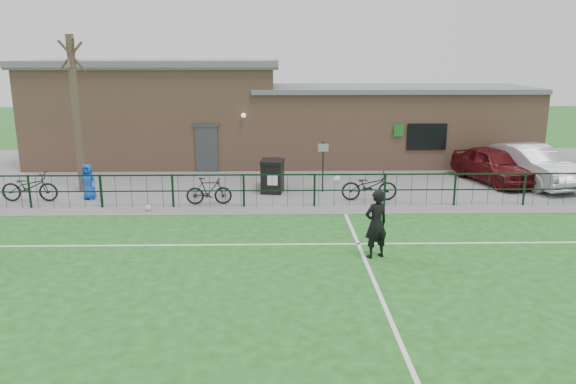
{
  "coord_description": "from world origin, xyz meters",
  "views": [
    {
      "loc": [
        -0.34,
        -11.22,
        5.39
      ],
      "look_at": [
        0.0,
        5.0,
        1.3
      ],
      "focal_mm": 35.0,
      "sensor_mm": 36.0,
      "label": 1
    }
  ],
  "objects_px": {
    "car_silver": "(530,165)",
    "bicycle_c": "(30,187)",
    "wheelie_bin_left": "(272,174)",
    "sign_post": "(323,167)",
    "bare_tree": "(77,115)",
    "bicycle_d": "(209,191)",
    "car_maroon": "(494,165)",
    "spectator_child": "(88,182)",
    "wheelie_bin_right": "(272,177)",
    "ball_ground": "(148,208)",
    "bicycle_e": "(369,186)"
  },
  "relations": [
    {
      "from": "bare_tree",
      "to": "bicycle_c",
      "type": "height_order",
      "value": "bare_tree"
    },
    {
      "from": "car_silver",
      "to": "bicycle_c",
      "type": "xyz_separation_m",
      "value": [
        -19.51,
        -2.34,
        -0.27
      ]
    },
    {
      "from": "wheelie_bin_right",
      "to": "wheelie_bin_left",
      "type": "bearing_deg",
      "value": 101.11
    },
    {
      "from": "wheelie_bin_right",
      "to": "ball_ground",
      "type": "bearing_deg",
      "value": -140.28
    },
    {
      "from": "car_maroon",
      "to": "bicycle_c",
      "type": "bearing_deg",
      "value": 172.97
    },
    {
      "from": "bicycle_d",
      "to": "ball_ground",
      "type": "distance_m",
      "value": 2.21
    },
    {
      "from": "sign_post",
      "to": "car_silver",
      "type": "bearing_deg",
      "value": 7.67
    },
    {
      "from": "spectator_child",
      "to": "bare_tree",
      "type": "bearing_deg",
      "value": 132.13
    },
    {
      "from": "bicycle_d",
      "to": "wheelie_bin_left",
      "type": "bearing_deg",
      "value": -42.88
    },
    {
      "from": "car_maroon",
      "to": "spectator_child",
      "type": "xyz_separation_m",
      "value": [
        -16.08,
        -2.45,
        -0.08
      ]
    },
    {
      "from": "bare_tree",
      "to": "ball_ground",
      "type": "height_order",
      "value": "bare_tree"
    },
    {
      "from": "wheelie_bin_left",
      "to": "car_maroon",
      "type": "xyz_separation_m",
      "value": [
        9.3,
        0.67,
        0.21
      ]
    },
    {
      "from": "wheelie_bin_right",
      "to": "ball_ground",
      "type": "relative_size",
      "value": 5.14
    },
    {
      "from": "car_silver",
      "to": "ball_ground",
      "type": "distance_m",
      "value": 15.38
    },
    {
      "from": "bare_tree",
      "to": "wheelie_bin_right",
      "type": "xyz_separation_m",
      "value": [
        7.5,
        -0.44,
        -2.38
      ]
    },
    {
      "from": "car_silver",
      "to": "bicycle_d",
      "type": "bearing_deg",
      "value": 177.22
    },
    {
      "from": "sign_post",
      "to": "bicycle_c",
      "type": "distance_m",
      "value": 10.92
    },
    {
      "from": "bicycle_d",
      "to": "bare_tree",
      "type": "bearing_deg",
      "value": 65.31
    },
    {
      "from": "sign_post",
      "to": "bicycle_d",
      "type": "relative_size",
      "value": 1.22
    },
    {
      "from": "bare_tree",
      "to": "car_maroon",
      "type": "distance_m",
      "value": 16.95
    },
    {
      "from": "sign_post",
      "to": "car_maroon",
      "type": "bearing_deg",
      "value": 11.83
    },
    {
      "from": "bare_tree",
      "to": "wheelie_bin_left",
      "type": "relative_size",
      "value": 5.64
    },
    {
      "from": "wheelie_bin_left",
      "to": "car_maroon",
      "type": "relative_size",
      "value": 0.24
    },
    {
      "from": "wheelie_bin_left",
      "to": "car_maroon",
      "type": "bearing_deg",
      "value": -1.9
    },
    {
      "from": "car_maroon",
      "to": "sign_post",
      "type": "bearing_deg",
      "value": 176.32
    },
    {
      "from": "bicycle_d",
      "to": "sign_post",
      "type": "bearing_deg",
      "value": -69.83
    },
    {
      "from": "bicycle_c",
      "to": "spectator_child",
      "type": "bearing_deg",
      "value": -81.87
    },
    {
      "from": "car_silver",
      "to": "bicycle_c",
      "type": "bearing_deg",
      "value": 171.37
    },
    {
      "from": "sign_post",
      "to": "ball_ground",
      "type": "relative_size",
      "value": 8.62
    },
    {
      "from": "bare_tree",
      "to": "bicycle_d",
      "type": "height_order",
      "value": "bare_tree"
    },
    {
      "from": "bare_tree",
      "to": "bicycle_d",
      "type": "xyz_separation_m",
      "value": [
        5.23,
        -2.17,
        -2.49
      ]
    },
    {
      "from": "bicycle_d",
      "to": "ball_ground",
      "type": "xyz_separation_m",
      "value": [
        -2.02,
        -0.81,
        -0.4
      ]
    },
    {
      "from": "bicycle_c",
      "to": "ball_ground",
      "type": "relative_size",
      "value": 8.86
    },
    {
      "from": "car_maroon",
      "to": "wheelie_bin_left",
      "type": "bearing_deg",
      "value": 168.59
    },
    {
      "from": "sign_post",
      "to": "bare_tree",
      "type": "bearing_deg",
      "value": 177.41
    },
    {
      "from": "wheelie_bin_left",
      "to": "sign_post",
      "type": "bearing_deg",
      "value": -29.43
    },
    {
      "from": "car_maroon",
      "to": "ball_ground",
      "type": "height_order",
      "value": "car_maroon"
    },
    {
      "from": "car_silver",
      "to": "spectator_child",
      "type": "height_order",
      "value": "car_silver"
    },
    {
      "from": "bicycle_e",
      "to": "wheelie_bin_left",
      "type": "bearing_deg",
      "value": 60.02
    },
    {
      "from": "wheelie_bin_left",
      "to": "ball_ground",
      "type": "xyz_separation_m",
      "value": [
        -4.26,
        -3.41,
        -0.44
      ]
    },
    {
      "from": "car_silver",
      "to": "bicycle_c",
      "type": "height_order",
      "value": "car_silver"
    },
    {
      "from": "sign_post",
      "to": "spectator_child",
      "type": "xyz_separation_m",
      "value": [
        -8.78,
        -0.92,
        -0.34
      ]
    },
    {
      "from": "bare_tree",
      "to": "car_silver",
      "type": "xyz_separation_m",
      "value": [
        18.12,
        0.74,
        -2.17
      ]
    },
    {
      "from": "sign_post",
      "to": "ball_ground",
      "type": "xyz_separation_m",
      "value": [
        -6.25,
        -2.55,
        -0.9
      ]
    },
    {
      "from": "wheelie_bin_left",
      "to": "wheelie_bin_right",
      "type": "bearing_deg",
      "value": -93.99
    },
    {
      "from": "sign_post",
      "to": "car_silver",
      "type": "distance_m",
      "value": 8.74
    },
    {
      "from": "car_maroon",
      "to": "car_silver",
      "type": "xyz_separation_m",
      "value": [
        1.36,
        -0.36,
        0.07
      ]
    },
    {
      "from": "bare_tree",
      "to": "bicycle_c",
      "type": "xyz_separation_m",
      "value": [
        -1.38,
        -1.6,
        -2.44
      ]
    },
    {
      "from": "wheelie_bin_right",
      "to": "bicycle_e",
      "type": "xyz_separation_m",
      "value": [
        3.57,
        -1.27,
        -0.06
      ]
    },
    {
      "from": "spectator_child",
      "to": "wheelie_bin_left",
      "type": "bearing_deg",
      "value": 29.88
    }
  ]
}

